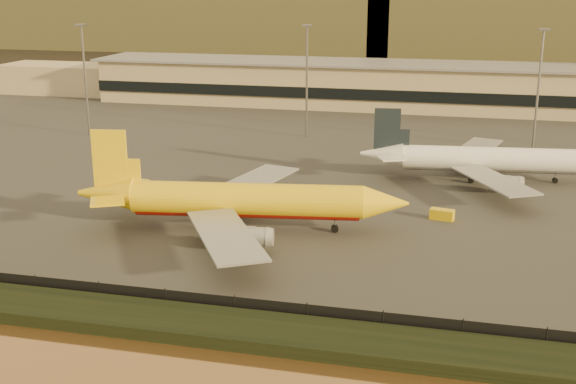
# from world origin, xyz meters

# --- Properties ---
(ground) EXTENTS (900.00, 900.00, 0.00)m
(ground) POSITION_xyz_m (0.00, 0.00, 0.00)
(ground) COLOR black
(ground) RESTS_ON ground
(embankment) EXTENTS (320.00, 7.00, 1.40)m
(embankment) POSITION_xyz_m (0.00, -17.00, 0.70)
(embankment) COLOR black
(embankment) RESTS_ON ground
(tarmac) EXTENTS (320.00, 220.00, 0.20)m
(tarmac) POSITION_xyz_m (0.00, 95.00, 0.10)
(tarmac) COLOR #2D2D2D
(tarmac) RESTS_ON ground
(perimeter_fence) EXTENTS (300.00, 0.05, 2.20)m
(perimeter_fence) POSITION_xyz_m (0.00, -13.00, 1.30)
(perimeter_fence) COLOR black
(perimeter_fence) RESTS_ON tarmac
(terminal_building) EXTENTS (202.00, 25.00, 12.60)m
(terminal_building) POSITION_xyz_m (-14.52, 125.55, 6.25)
(terminal_building) COLOR tan
(terminal_building) RESTS_ON tarmac
(apron_light_masts) EXTENTS (152.20, 12.20, 25.40)m
(apron_light_masts) POSITION_xyz_m (15.00, 75.00, 15.70)
(apron_light_masts) COLOR slate
(apron_light_masts) RESTS_ON tarmac
(dhl_cargo_jet) EXTENTS (48.25, 46.80, 14.42)m
(dhl_cargo_jet) POSITION_xyz_m (-5.57, 14.16, 4.51)
(dhl_cargo_jet) COLOR yellow
(dhl_cargo_jet) RESTS_ON tarmac
(white_narrowbody_jet) EXTENTS (44.69, 43.35, 12.83)m
(white_narrowbody_jet) POSITION_xyz_m (29.22, 49.92, 4.03)
(white_narrowbody_jet) COLOR white
(white_narrowbody_jet) RESTS_ON tarmac
(gse_vehicle_yellow) EXTENTS (3.79, 2.29, 1.59)m
(gse_vehicle_yellow) POSITION_xyz_m (22.70, 25.54, 1.00)
(gse_vehicle_yellow) COLOR yellow
(gse_vehicle_yellow) RESTS_ON tarmac
(gse_vehicle_white) EXTENTS (4.41, 2.17, 1.94)m
(gse_vehicle_white) POSITION_xyz_m (-9.86, 34.21, 1.17)
(gse_vehicle_white) COLOR white
(gse_vehicle_white) RESTS_ON tarmac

